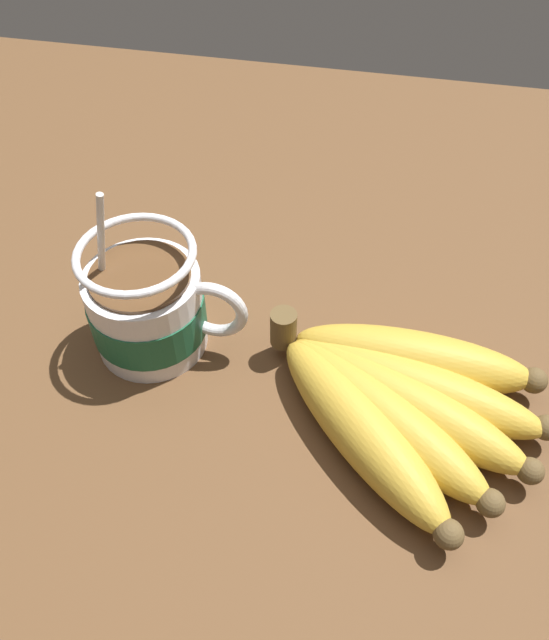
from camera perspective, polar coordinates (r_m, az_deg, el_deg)
name	(u,v)px	position (r cm, az deg, el deg)	size (l,w,h in cm)	color
table	(201,382)	(49.45, -6.74, -5.62)	(99.19, 99.19, 3.65)	brown
coffee_mug	(149,307)	(47.42, -11.45, 1.14)	(12.14, 8.71, 13.97)	silver
banana_bunch	(396,397)	(44.41, 11.03, -6.88)	(20.64, 16.60, 4.46)	brown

